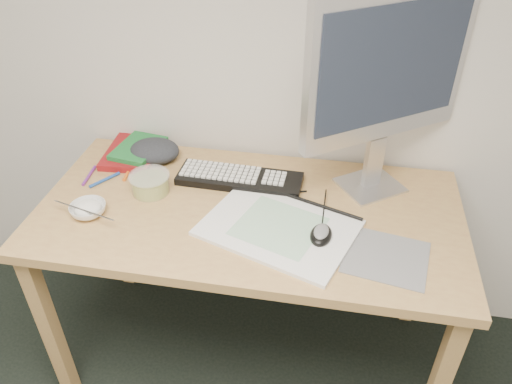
# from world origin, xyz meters

# --- Properties ---
(desk) EXTENTS (1.40, 0.70, 0.75)m
(desk) POSITION_xyz_m (0.10, 1.43, 0.67)
(desk) COLOR tan
(desk) RESTS_ON ground
(mousepad) EXTENTS (0.27, 0.25, 0.00)m
(mousepad) POSITION_xyz_m (0.54, 1.27, 0.75)
(mousepad) COLOR slate
(mousepad) RESTS_ON desk
(sketchpad) EXTENTS (0.54, 0.46, 0.01)m
(sketchpad) POSITION_xyz_m (0.21, 1.34, 0.76)
(sketchpad) COLOR white
(sketchpad) RESTS_ON desk
(keyboard) EXTENTS (0.45, 0.15, 0.03)m
(keyboard) POSITION_xyz_m (0.04, 1.58, 0.76)
(keyboard) COLOR black
(keyboard) RESTS_ON desk
(monitor) EXTENTS (0.49, 0.37, 0.67)m
(monitor) POSITION_xyz_m (0.50, 1.63, 1.17)
(monitor) COLOR silver
(monitor) RESTS_ON desk
(mouse) EXTENTS (0.08, 0.11, 0.04)m
(mouse) POSITION_xyz_m (0.35, 1.32, 0.78)
(mouse) COLOR black
(mouse) RESTS_ON sketchpad
(rice_bowl) EXTENTS (0.13, 0.13, 0.04)m
(rice_bowl) POSITION_xyz_m (-0.41, 1.31, 0.77)
(rice_bowl) COLOR silver
(rice_bowl) RESTS_ON desk
(chopsticks) EXTENTS (0.22, 0.08, 0.02)m
(chopsticks) POSITION_xyz_m (-0.40, 1.28, 0.79)
(chopsticks) COLOR silver
(chopsticks) RESTS_ON rice_bowl
(fruit_tub) EXTENTS (0.18, 0.18, 0.07)m
(fruit_tub) POSITION_xyz_m (-0.25, 1.47, 0.78)
(fruit_tub) COLOR gold
(fruit_tub) RESTS_ON desk
(book_red) EXTENTS (0.21, 0.27, 0.03)m
(book_red) POSITION_xyz_m (-0.40, 1.68, 0.76)
(book_red) COLOR maroon
(book_red) RESTS_ON desk
(book_green) EXTENTS (0.18, 0.23, 0.02)m
(book_green) POSITION_xyz_m (-0.38, 1.68, 0.78)
(book_green) COLOR #1B6F30
(book_green) RESTS_ON book_red
(cloth_lump) EXTENTS (0.18, 0.16, 0.07)m
(cloth_lump) POSITION_xyz_m (-0.31, 1.68, 0.78)
(cloth_lump) COLOR #26292E
(cloth_lump) RESTS_ON desk
(pencil_pink) EXTENTS (0.18, 0.06, 0.01)m
(pencil_pink) POSITION_xyz_m (0.07, 1.51, 0.75)
(pencil_pink) COLOR pink
(pencil_pink) RESTS_ON desk
(pencil_tan) EXTENTS (0.15, 0.15, 0.01)m
(pencil_tan) POSITION_xyz_m (0.09, 1.42, 0.75)
(pencil_tan) COLOR tan
(pencil_tan) RESTS_ON desk
(pencil_black) EXTENTS (0.15, 0.05, 0.01)m
(pencil_black) POSITION_xyz_m (0.21, 1.54, 0.75)
(pencil_black) COLOR black
(pencil_black) RESTS_ON desk
(marker_blue) EXTENTS (0.08, 0.11, 0.01)m
(marker_blue) POSITION_xyz_m (-0.44, 1.50, 0.76)
(marker_blue) COLOR #1D479E
(marker_blue) RESTS_ON desk
(marker_orange) EXTENTS (0.02, 0.12, 0.01)m
(marker_orange) POSITION_xyz_m (-0.37, 1.57, 0.76)
(marker_orange) COLOR orange
(marker_orange) RESTS_ON desk
(marker_purple) EXTENTS (0.02, 0.12, 0.01)m
(marker_purple) POSITION_xyz_m (-0.50, 1.51, 0.76)
(marker_purple) COLOR #6E268B
(marker_purple) RESTS_ON desk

